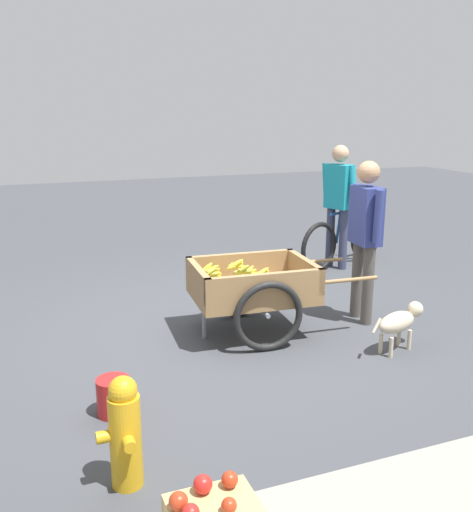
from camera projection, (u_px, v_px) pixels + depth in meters
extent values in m
plane|color=#3D3F44|center=(226.00, 331.00, 5.46)|extent=(24.00, 24.00, 0.00)
cube|color=#937047|center=(253.00, 293.00, 5.33)|extent=(1.16, 0.88, 0.10)
cube|color=#937047|center=(198.00, 280.00, 5.14)|extent=(0.12, 0.80, 0.24)
cube|color=#937047|center=(304.00, 271.00, 5.43)|extent=(0.12, 0.80, 0.24)
cube|color=#937047|center=(266.00, 287.00, 4.94)|extent=(1.10, 0.14, 0.24)
cube|color=#937047|center=(241.00, 265.00, 5.63)|extent=(1.10, 0.14, 0.24)
torus|color=black|center=(268.00, 317.00, 4.94)|extent=(0.64, 0.11, 0.64)
torus|color=black|center=(239.00, 287.00, 5.76)|extent=(0.64, 0.11, 0.64)
cylinder|color=gray|center=(252.00, 301.00, 5.35)|extent=(0.11, 0.88, 0.04)
cylinder|color=#937047|center=(350.00, 280.00, 5.21)|extent=(0.55, 0.08, 0.04)
cylinder|color=#937047|center=(318.00, 261.00, 5.84)|extent=(0.55, 0.08, 0.04)
cylinder|color=gray|center=(204.00, 320.00, 5.25)|extent=(0.04, 0.04, 0.35)
ellipsoid|color=gold|center=(251.00, 276.00, 5.42)|extent=(0.18, 0.06, 0.14)
ellipsoid|color=gold|center=(251.00, 275.00, 5.41)|extent=(0.19, 0.07, 0.10)
ellipsoid|color=gold|center=(250.00, 274.00, 5.39)|extent=(0.19, 0.08, 0.05)
ellipsoid|color=gold|center=(249.00, 273.00, 5.38)|extent=(0.19, 0.07, 0.11)
ellipsoid|color=gold|center=(248.00, 273.00, 5.37)|extent=(0.17, 0.08, 0.15)
ellipsoid|color=gold|center=(221.00, 289.00, 4.96)|extent=(0.18, 0.06, 0.14)
ellipsoid|color=gold|center=(220.00, 288.00, 4.95)|extent=(0.19, 0.07, 0.09)
ellipsoid|color=gold|center=(218.00, 287.00, 4.94)|extent=(0.19, 0.10, 0.08)
ellipsoid|color=gold|center=(217.00, 287.00, 4.93)|extent=(0.18, 0.05, 0.13)
ellipsoid|color=gold|center=(295.00, 282.00, 5.21)|extent=(0.18, 0.07, 0.14)
ellipsoid|color=gold|center=(294.00, 281.00, 5.19)|extent=(0.19, 0.12, 0.08)
ellipsoid|color=gold|center=(293.00, 280.00, 5.18)|extent=(0.19, 0.06, 0.09)
ellipsoid|color=gold|center=(292.00, 279.00, 5.17)|extent=(0.18, 0.08, 0.13)
ellipsoid|color=gold|center=(250.00, 277.00, 5.37)|extent=(0.18, 0.12, 0.14)
ellipsoid|color=gold|center=(249.00, 277.00, 5.36)|extent=(0.19, 0.08, 0.09)
ellipsoid|color=gold|center=(248.00, 276.00, 5.34)|extent=(0.19, 0.06, 0.09)
ellipsoid|color=gold|center=(246.00, 275.00, 5.33)|extent=(0.17, 0.10, 0.15)
ellipsoid|color=gold|center=(214.00, 273.00, 5.43)|extent=(0.17, 0.08, 0.15)
ellipsoid|color=gold|center=(213.00, 272.00, 5.42)|extent=(0.19, 0.06, 0.10)
ellipsoid|color=gold|center=(212.00, 271.00, 5.41)|extent=(0.19, 0.08, 0.05)
ellipsoid|color=gold|center=(211.00, 271.00, 5.40)|extent=(0.19, 0.12, 0.09)
ellipsoid|color=gold|center=(210.00, 270.00, 5.39)|extent=(0.18, 0.10, 0.13)
ellipsoid|color=gold|center=(245.00, 272.00, 5.23)|extent=(0.18, 0.08, 0.13)
ellipsoid|color=gold|center=(243.00, 272.00, 5.22)|extent=(0.18, 0.07, 0.05)
ellipsoid|color=gold|center=(241.00, 271.00, 5.21)|extent=(0.18, 0.10, 0.14)
ellipsoid|color=gold|center=(238.00, 267.00, 5.41)|extent=(0.18, 0.05, 0.13)
ellipsoid|color=gold|center=(237.00, 266.00, 5.40)|extent=(0.19, 0.05, 0.08)
ellipsoid|color=gold|center=(236.00, 265.00, 5.39)|extent=(0.19, 0.09, 0.08)
ellipsoid|color=gold|center=(235.00, 265.00, 5.38)|extent=(0.18, 0.07, 0.13)
ellipsoid|color=gold|center=(264.00, 275.00, 5.27)|extent=(0.19, 0.09, 0.13)
ellipsoid|color=gold|center=(263.00, 275.00, 5.26)|extent=(0.19, 0.09, 0.08)
ellipsoid|color=gold|center=(262.00, 274.00, 5.24)|extent=(0.19, 0.10, 0.08)
ellipsoid|color=gold|center=(261.00, 273.00, 5.23)|extent=(0.18, 0.06, 0.13)
ellipsoid|color=gold|center=(209.00, 272.00, 5.47)|extent=(0.18, 0.07, 0.13)
ellipsoid|color=gold|center=(209.00, 272.00, 5.46)|extent=(0.19, 0.07, 0.10)
ellipsoid|color=gold|center=(208.00, 271.00, 5.44)|extent=(0.19, 0.08, 0.05)
ellipsoid|color=gold|center=(207.00, 270.00, 5.43)|extent=(0.19, 0.09, 0.09)
ellipsoid|color=gold|center=(205.00, 269.00, 5.42)|extent=(0.17, 0.05, 0.15)
ellipsoid|color=gold|center=(212.00, 275.00, 5.13)|extent=(0.18, 0.08, 0.14)
ellipsoid|color=gold|center=(210.00, 274.00, 5.11)|extent=(0.18, 0.05, 0.05)
ellipsoid|color=gold|center=(208.00, 273.00, 5.10)|extent=(0.18, 0.06, 0.13)
ellipsoid|color=gold|center=(253.00, 285.00, 5.09)|extent=(0.18, 0.08, 0.13)
ellipsoid|color=gold|center=(253.00, 284.00, 5.08)|extent=(0.19, 0.05, 0.10)
ellipsoid|color=gold|center=(252.00, 283.00, 5.07)|extent=(0.19, 0.10, 0.05)
ellipsoid|color=gold|center=(251.00, 282.00, 5.06)|extent=(0.19, 0.06, 0.10)
ellipsoid|color=gold|center=(250.00, 282.00, 5.05)|extent=(0.18, 0.10, 0.14)
cylinder|color=#4C4742|center=(368.00, 286.00, 5.55)|extent=(0.11, 0.11, 0.79)
cylinder|color=#4C4742|center=(357.00, 279.00, 5.76)|extent=(0.11, 0.11, 0.79)
cube|color=navy|center=(366.00, 216.00, 5.48)|extent=(0.23, 0.35, 0.56)
sphere|color=tan|center=(369.00, 172.00, 5.38)|extent=(0.21, 0.21, 0.21)
cylinder|color=navy|center=(378.00, 217.00, 5.27)|extent=(0.08, 0.10, 0.51)
cylinder|color=navy|center=(355.00, 209.00, 5.68)|extent=(0.08, 0.11, 0.51)
torus|color=black|center=(366.00, 236.00, 7.97)|extent=(0.64, 0.28, 0.66)
torus|color=black|center=(319.00, 247.00, 7.33)|extent=(0.64, 0.28, 0.66)
cylinder|color=#234C93|center=(345.00, 212.00, 7.55)|extent=(0.58, 0.24, 0.04)
cylinder|color=#234C93|center=(339.00, 226.00, 7.52)|extent=(0.11, 0.07, 0.45)
cylinder|color=#234C93|center=(353.00, 227.00, 7.72)|extent=(0.51, 0.22, 0.43)
ellipsoid|color=black|center=(339.00, 207.00, 7.44)|extent=(0.20, 0.08, 0.06)
cylinder|color=#234C93|center=(366.00, 201.00, 7.81)|extent=(0.18, 0.44, 0.03)
cylinder|color=#333851|center=(330.00, 237.00, 7.62)|extent=(0.11, 0.11, 0.80)
cylinder|color=#333851|center=(343.00, 239.00, 7.46)|extent=(0.11, 0.11, 0.80)
cube|color=teal|center=(339.00, 187.00, 7.36)|extent=(0.30, 0.39, 0.57)
sphere|color=tan|center=(341.00, 154.00, 7.26)|extent=(0.22, 0.22, 0.22)
cylinder|color=teal|center=(326.00, 183.00, 7.52)|extent=(0.08, 0.16, 0.52)
cylinder|color=teal|center=(353.00, 186.00, 7.20)|extent=(0.08, 0.16, 0.52)
ellipsoid|color=beige|center=(397.00, 322.00, 4.95)|extent=(0.47, 0.31, 0.18)
sphere|color=beige|center=(415.00, 309.00, 5.10)|extent=(0.14, 0.14, 0.14)
cylinder|color=beige|center=(377.00, 326.00, 4.77)|extent=(0.11, 0.06, 0.12)
cylinder|color=beige|center=(399.00, 336.00, 5.11)|extent=(0.04, 0.04, 0.18)
cylinder|color=beige|center=(409.00, 340.00, 5.03)|extent=(0.04, 0.04, 0.18)
cylinder|color=beige|center=(381.00, 343.00, 4.95)|extent=(0.04, 0.04, 0.18)
cylinder|color=beige|center=(391.00, 347.00, 4.87)|extent=(0.04, 0.04, 0.18)
cylinder|color=gold|center=(126.00, 441.00, 3.18)|extent=(0.18, 0.18, 0.55)
sphere|color=gold|center=(123.00, 390.00, 3.10)|extent=(0.16, 0.16, 0.16)
cylinder|color=gold|center=(105.00, 437.00, 3.13)|extent=(0.10, 0.07, 0.07)
cylinder|color=gold|center=(129.00, 443.00, 3.07)|extent=(0.07, 0.10, 0.07)
cylinder|color=#B21E1E|center=(114.00, 396.00, 3.96)|extent=(0.24, 0.24, 0.26)
sphere|color=#B23319|center=(178.00, 501.00, 2.71)|extent=(0.09, 0.09, 0.09)
sphere|color=#B23319|center=(229.00, 505.00, 2.70)|extent=(0.08, 0.08, 0.08)
sphere|color=red|center=(203.00, 484.00, 2.83)|extent=(0.10, 0.10, 0.10)
sphere|color=#B23319|center=(230.00, 479.00, 2.87)|extent=(0.09, 0.09, 0.09)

